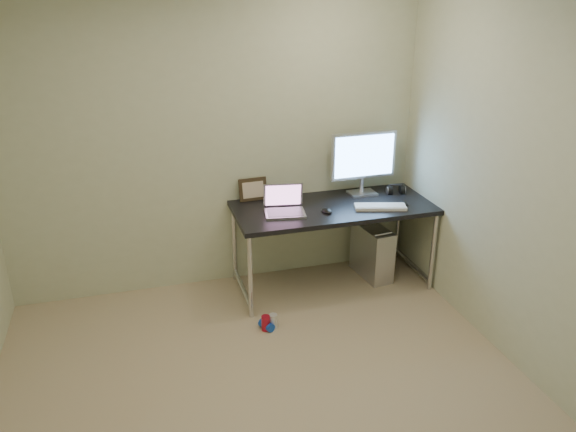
# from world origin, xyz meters

# --- Properties ---
(floor) EXTENTS (3.50, 3.50, 0.00)m
(floor) POSITION_xyz_m (0.00, 0.00, 0.00)
(floor) COLOR tan
(floor) RESTS_ON ground
(wall_back) EXTENTS (3.50, 0.02, 2.50)m
(wall_back) POSITION_xyz_m (0.00, 1.75, 1.25)
(wall_back) COLOR beige
(wall_back) RESTS_ON ground
(wall_right) EXTENTS (0.02, 3.50, 2.50)m
(wall_right) POSITION_xyz_m (1.75, 0.00, 1.25)
(wall_right) COLOR beige
(wall_right) RESTS_ON ground
(desk) EXTENTS (1.68, 0.74, 0.75)m
(desk) POSITION_xyz_m (0.91, 1.38, 0.68)
(desk) COLOR black
(desk) RESTS_ON ground
(tower_computer) EXTENTS (0.25, 0.48, 0.51)m
(tower_computer) POSITION_xyz_m (1.32, 1.44, 0.24)
(tower_computer) COLOR silver
(tower_computer) RESTS_ON ground
(cable_a) EXTENTS (0.01, 0.16, 0.69)m
(cable_a) POSITION_xyz_m (1.27, 1.70, 0.40)
(cable_a) COLOR black
(cable_a) RESTS_ON ground
(cable_b) EXTENTS (0.02, 0.11, 0.71)m
(cable_b) POSITION_xyz_m (1.36, 1.68, 0.38)
(cable_b) COLOR black
(cable_b) RESTS_ON ground
(can_red) EXTENTS (0.08, 0.08, 0.12)m
(can_red) POSITION_xyz_m (0.17, 0.84, 0.06)
(can_red) COLOR #AC1126
(can_red) RESTS_ON ground
(can_white) EXTENTS (0.07, 0.07, 0.12)m
(can_white) POSITION_xyz_m (0.24, 0.85, 0.06)
(can_white) COLOR silver
(can_white) RESTS_ON ground
(can_blue) EXTENTS (0.12, 0.14, 0.07)m
(can_blue) POSITION_xyz_m (0.18, 0.84, 0.03)
(can_blue) COLOR blue
(can_blue) RESTS_ON ground
(laptop) EXTENTS (0.36, 0.31, 0.22)m
(laptop) POSITION_xyz_m (0.47, 1.36, 0.80)
(laptop) COLOR silver
(laptop) RESTS_ON desk
(monitor) EXTENTS (0.60, 0.18, 0.56)m
(monitor) POSITION_xyz_m (1.26, 1.59, 1.08)
(monitor) COLOR silver
(monitor) RESTS_ON desk
(keyboard) EXTENTS (0.45, 0.25, 0.03)m
(keyboard) POSITION_xyz_m (1.26, 1.21, 0.76)
(keyboard) COLOR silver
(keyboard) RESTS_ON desk
(mouse_right) EXTENTS (0.07, 0.11, 0.04)m
(mouse_right) POSITION_xyz_m (1.49, 1.23, 0.77)
(mouse_right) COLOR black
(mouse_right) RESTS_ON desk
(mouse_left) EXTENTS (0.09, 0.13, 0.04)m
(mouse_left) POSITION_xyz_m (0.80, 1.26, 0.77)
(mouse_left) COLOR black
(mouse_left) RESTS_ON desk
(headphones) EXTENTS (0.17, 0.10, 0.10)m
(headphones) POSITION_xyz_m (1.55, 1.51, 0.78)
(headphones) COLOR black
(headphones) RESTS_ON desk
(picture_frame) EXTENTS (0.25, 0.09, 0.20)m
(picture_frame) POSITION_xyz_m (0.29, 1.70, 0.85)
(picture_frame) COLOR #2D2214
(picture_frame) RESTS_ON desk
(webcam) EXTENTS (0.04, 0.03, 0.11)m
(webcam) POSITION_xyz_m (0.52, 1.63, 0.83)
(webcam) COLOR silver
(webcam) RESTS_ON desk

